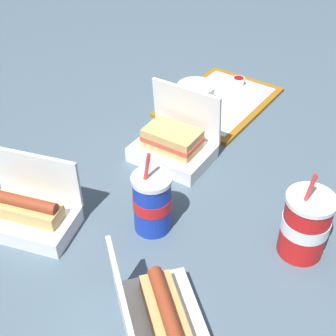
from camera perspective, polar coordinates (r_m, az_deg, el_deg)
name	(u,v)px	position (r m, az deg, el deg)	size (l,w,h in m)	color
ground_plane	(178,175)	(1.17, 1.18, -0.84)	(3.20, 3.20, 0.00)	#4C6070
food_tray	(220,102)	(1.46, 6.32, 8.00)	(0.41, 0.33, 0.01)	#A56619
cake_container	(195,97)	(1.39, 3.37, 8.58)	(0.11, 0.11, 0.08)	black
ketchup_cup	(239,81)	(1.55, 8.60, 10.44)	(0.04, 0.04, 0.02)	white
napkin_stack	(209,92)	(1.49, 4.97, 9.21)	(0.10, 0.10, 0.00)	white
plastic_fork	(243,103)	(1.45, 9.09, 7.81)	(0.11, 0.01, 0.01)	white
clamshell_hotdog_right	(29,213)	(1.06, -16.62, -5.27)	(0.15, 0.22, 0.16)	white
clamshell_sandwich_back	(174,144)	(1.20, 0.71, 2.95)	(0.18, 0.22, 0.18)	white
clamshell_hotdog_center	(161,320)	(0.84, -0.92, -18.04)	(0.24, 0.24, 0.17)	white
soda_cup_back	(152,202)	(0.99, -1.95, -4.20)	(0.09, 0.09, 0.20)	#1938B7
soda_cup_center	(305,225)	(0.98, 16.38, -6.65)	(0.10, 0.10, 0.21)	red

